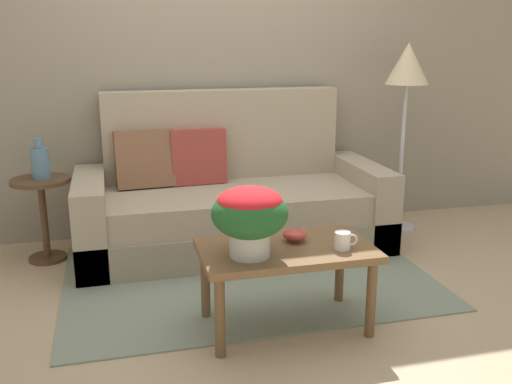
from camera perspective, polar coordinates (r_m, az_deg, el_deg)
The scene contains 11 objects.
ground_plane at distance 3.79m, azimuth -0.70°, elevation -8.71°, with size 14.00×14.00×0.00m, color tan.
wall_back at distance 4.61m, azimuth -4.34°, elevation 14.51°, with size 6.40×0.12×2.97m, color gray.
area_rug at distance 3.84m, azimuth -0.92°, elevation -8.28°, with size 2.34×1.65×0.01m, color gray.
couch at distance 4.30m, azimuth -2.64°, elevation -1.02°, with size 2.24×0.95×1.14m.
coffee_table at distance 3.07m, azimuth 2.99°, elevation -6.55°, with size 0.91×0.54×0.46m.
side_table at distance 4.26m, azimuth -20.39°, elevation -1.15°, with size 0.40×0.40×0.59m.
floor_lamp at distance 4.66m, azimuth 14.72°, elevation 10.94°, with size 0.33×0.33×1.49m.
potted_plant at distance 2.85m, azimuth -0.63°, elevation -2.13°, with size 0.38×0.38×0.36m.
coffee_mug at distance 3.03m, azimuth 8.63°, elevation -4.78°, with size 0.13×0.08×0.09m.
snack_bowl at distance 3.12m, azimuth 3.86°, elevation -4.24°, with size 0.13×0.13×0.07m.
table_vase at distance 4.20m, azimuth -20.60°, elevation 2.81°, with size 0.12×0.12×0.28m.
Camera 1 is at (-0.82, -3.37, 1.54)m, focal length 40.37 mm.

